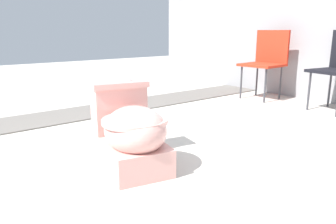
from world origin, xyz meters
TOP-DOWN VIEW (x-y plane):
  - ground_plane at (0.00, 0.00)m, footprint 14.00×14.00m
  - gravel_strip at (-1.28, 0.50)m, footprint 0.56×8.00m
  - toilet at (0.17, 0.21)m, footprint 0.70×0.50m
  - folding_chair_left at (-0.63, 2.69)m, footprint 0.46×0.46m

SIDE VIEW (x-z plane):
  - ground_plane at x=0.00m, z-range 0.00..0.00m
  - gravel_strip at x=-1.28m, z-range 0.00..0.01m
  - toilet at x=0.17m, z-range -0.04..0.48m
  - folding_chair_left at x=-0.63m, z-range 0.09..0.93m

